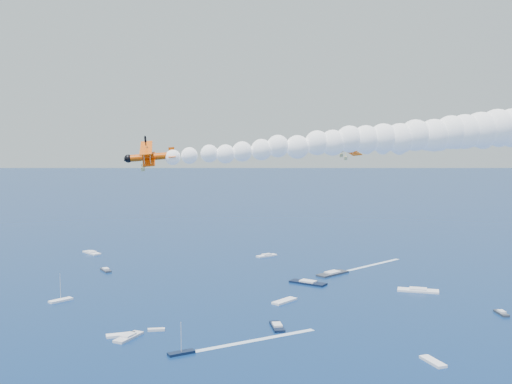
# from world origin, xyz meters

# --- Properties ---
(biplane_lead) EXTENTS (9.29, 10.38, 6.38)m
(biplane_lead) POSITION_xyz_m (20.50, 22.93, 55.46)
(biplane_lead) COLOR #DF5B04
(biplane_trail) EXTENTS (9.46, 10.83, 6.94)m
(biplane_trail) POSITION_xyz_m (-6.95, 7.16, 54.49)
(biplane_trail) COLOR #E04C04
(smoke_trail_trail) EXTENTS (67.84, 43.93, 11.41)m
(smoke_trail_trail) POSITION_xyz_m (24.26, 17.56, 57.02)
(smoke_trail_trail) COLOR white
(spectator_boats) EXTENTS (229.91, 185.55, 0.70)m
(spectator_boats) POSITION_xyz_m (-10.94, 129.97, 0.35)
(spectator_boats) COLOR black
(spectator_boats) RESTS_ON ground
(boat_wakes) EXTENTS (135.79, 171.90, 0.04)m
(boat_wakes) POSITION_xyz_m (-26.98, 115.66, 0.03)
(boat_wakes) COLOR white
(boat_wakes) RESTS_ON ground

